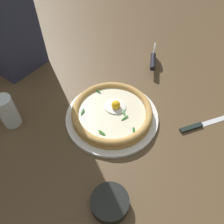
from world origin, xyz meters
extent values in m
cube|color=brown|center=(0.00, 0.00, -0.01)|extent=(2.40, 2.40, 0.03)
cylinder|color=white|center=(-0.05, 0.01, 0.01)|extent=(0.33, 0.33, 0.01)
cylinder|color=#CA9448|center=(-0.05, 0.01, 0.02)|extent=(0.28, 0.28, 0.02)
torus|color=tan|center=(-0.05, 0.01, 0.04)|extent=(0.28, 0.28, 0.02)
cylinder|color=beige|center=(-0.05, 0.01, 0.03)|extent=(0.24, 0.24, 0.00)
ellipsoid|color=white|center=(-0.04, -0.01, 0.04)|extent=(0.08, 0.07, 0.01)
sphere|color=yellow|center=(-0.05, -0.01, 0.05)|extent=(0.03, 0.03, 0.03)
ellipsoid|color=#21712A|center=(0.05, -0.02, 0.04)|extent=(0.03, 0.01, 0.01)
ellipsoid|color=#347327|center=(-0.09, 0.11, 0.04)|extent=(0.03, 0.01, 0.01)
ellipsoid|color=#4D8E47|center=(-0.08, -0.01, 0.04)|extent=(0.03, 0.02, 0.01)
ellipsoid|color=#286B22|center=(-0.16, 0.03, 0.04)|extent=(0.02, 0.02, 0.01)
ellipsoid|color=#327225|center=(-0.10, 0.01, 0.04)|extent=(0.01, 0.03, 0.01)
ellipsoid|color=#356D37|center=(0.02, 0.09, 0.04)|extent=(0.02, 0.03, 0.01)
cylinder|color=black|center=(-0.25, 0.25, 0.02)|extent=(0.10, 0.10, 0.04)
cylinder|color=silver|center=(0.04, -0.36, 0.04)|extent=(0.05, 0.07, 0.08)
cylinder|color=silver|center=(0.03, -0.35, 0.04)|extent=(0.02, 0.02, 0.01)
cylinder|color=black|center=(0.00, -0.30, 0.04)|extent=(0.07, 0.10, 0.02)
cube|color=silver|center=(-0.34, -0.23, 0.00)|extent=(0.09, 0.14, 0.00)
cube|color=black|center=(-0.29, -0.13, 0.01)|extent=(0.05, 0.08, 0.01)
cylinder|color=silver|center=(0.20, 0.26, 0.06)|extent=(0.06, 0.06, 0.12)
cylinder|color=#B42F37|center=(0.20, 0.26, 0.03)|extent=(0.06, 0.06, 0.06)
camera|label=1|loc=(-0.38, 0.39, 0.64)|focal=36.19mm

